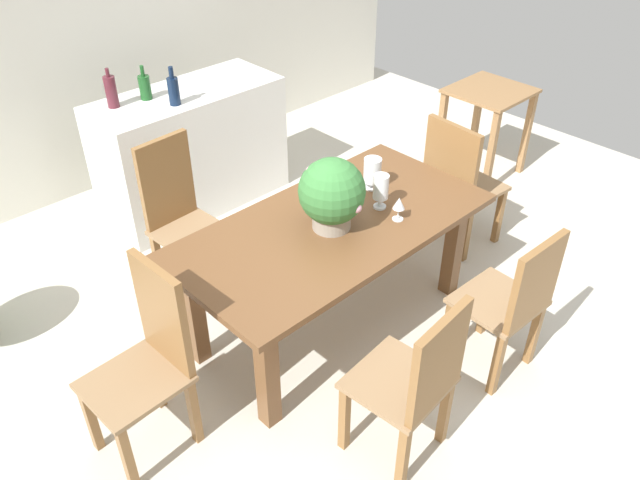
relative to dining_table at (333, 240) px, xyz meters
name	(u,v)px	position (x,y,z in m)	size (l,w,h in m)	color
ground_plane	(332,321)	(0.00, 0.00, -0.63)	(7.04, 7.04, 0.00)	beige
back_wall	(91,23)	(0.00, 2.60, 0.67)	(6.40, 0.10, 2.60)	silver
dining_table	(333,240)	(0.00, 0.00, 0.00)	(1.86, 0.94, 0.74)	brown
chair_near_right	(514,300)	(0.41, -0.95, -0.11)	(0.45, 0.43, 0.94)	brown
chair_head_end	(150,355)	(-1.22, 0.00, -0.07)	(0.47, 0.42, 1.04)	brown
chair_foot_end	(457,178)	(1.22, 0.01, -0.09)	(0.47, 0.51, 0.98)	brown
chair_near_left	(417,380)	(-0.41, -0.96, -0.09)	(0.47, 0.46, 0.97)	brown
chair_far_left	(178,212)	(-0.42, 0.96, -0.06)	(0.43, 0.43, 1.04)	brown
flower_centerpiece	(332,194)	(-0.03, -0.02, 0.33)	(0.37, 0.37, 0.42)	gray
crystal_vase_left	(372,171)	(0.45, 0.12, 0.23)	(0.11, 0.11, 0.20)	silver
crystal_vase_center_near	(381,188)	(0.32, -0.07, 0.25)	(0.09, 0.09, 0.21)	silver
wine_glass	(399,204)	(0.29, -0.22, 0.22)	(0.07, 0.07, 0.14)	silver
kitchen_counter	(192,150)	(0.22, 1.76, -0.16)	(1.43, 0.59, 0.94)	silver
wine_bottle_green	(174,90)	(0.05, 1.62, 0.42)	(0.08, 0.08, 0.27)	#0F1E38
wine_bottle_tall	(111,91)	(-0.28, 1.88, 0.42)	(0.08, 0.08, 0.28)	#511E28
wine_bottle_amber	(145,87)	(-0.05, 1.84, 0.40)	(0.08, 0.08, 0.24)	#194C1E
side_table	(487,111)	(2.27, 0.48, -0.06)	(0.61, 0.58, 0.76)	olive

